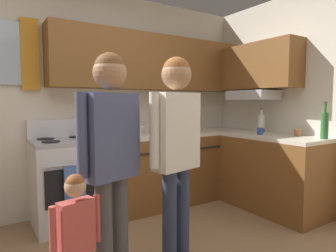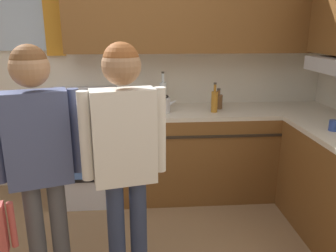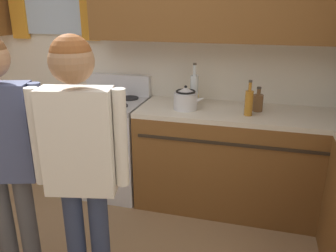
{
  "view_description": "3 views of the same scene",
  "coord_description": "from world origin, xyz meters",
  "px_view_note": "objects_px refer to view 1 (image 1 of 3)",
  "views": [
    {
      "loc": [
        -0.93,
        -1.58,
        1.28
      ],
      "look_at": [
        0.54,
        0.7,
        1.07
      ],
      "focal_mm": 31.33,
      "sensor_mm": 36.0,
      "label": 1
    },
    {
      "loc": [
        0.39,
        -1.68,
        1.68
      ],
      "look_at": [
        0.57,
        0.61,
        1.01
      ],
      "focal_mm": 35.94,
      "sensor_mm": 36.0,
      "label": 2
    },
    {
      "loc": [
        1.14,
        -1.26,
        1.73
      ],
      "look_at": [
        0.56,
        0.9,
        0.94
      ],
      "focal_mm": 36.61,
      "sensor_mm": 36.0,
      "label": 3
    }
  ],
  "objects_px": {
    "cup_terracotta": "(298,133)",
    "adult_holding_child": "(111,145)",
    "stove_oven": "(66,180)",
    "adult_in_plaid": "(176,139)",
    "small_child": "(76,232)",
    "stovetop_kettle": "(133,128)",
    "bottle_tall_clear": "(130,123)",
    "mug_cobalt_blue": "(260,131)",
    "bottle_squat_brown": "(171,126)",
    "mug_mustard_yellow": "(122,130)",
    "bottle_wine_green": "(325,125)",
    "bottle_oil_amber": "(172,125)",
    "bottle_milk_white": "(261,123)"
  },
  "relations": [
    {
      "from": "adult_in_plaid",
      "to": "small_child",
      "type": "bearing_deg",
      "value": -169.5
    },
    {
      "from": "bottle_tall_clear",
      "to": "mug_mustard_yellow",
      "type": "distance_m",
      "value": 0.15
    },
    {
      "from": "bottle_squat_brown",
      "to": "mug_cobalt_blue",
      "type": "bearing_deg",
      "value": -47.6
    },
    {
      "from": "bottle_tall_clear",
      "to": "stovetop_kettle",
      "type": "bearing_deg",
      "value": -102.66
    },
    {
      "from": "bottle_milk_white",
      "to": "mug_mustard_yellow",
      "type": "bearing_deg",
      "value": 151.21
    },
    {
      "from": "stove_oven",
      "to": "bottle_squat_brown",
      "type": "xyz_separation_m",
      "value": [
        1.34,
        0.03,
        0.51
      ]
    },
    {
      "from": "cup_terracotta",
      "to": "adult_holding_child",
      "type": "height_order",
      "value": "adult_holding_child"
    },
    {
      "from": "bottle_tall_clear",
      "to": "bottle_oil_amber",
      "type": "xyz_separation_m",
      "value": [
        0.48,
        -0.21,
        -0.03
      ]
    },
    {
      "from": "bottle_wine_green",
      "to": "mug_mustard_yellow",
      "type": "distance_m",
      "value": 2.28
    },
    {
      "from": "stove_oven",
      "to": "adult_in_plaid",
      "type": "bearing_deg",
      "value": -70.79
    },
    {
      "from": "stove_oven",
      "to": "stovetop_kettle",
      "type": "bearing_deg",
      "value": -5.43
    },
    {
      "from": "bottle_squat_brown",
      "to": "adult_in_plaid",
      "type": "height_order",
      "value": "adult_in_plaid"
    },
    {
      "from": "bottle_tall_clear",
      "to": "bottle_oil_amber",
      "type": "bearing_deg",
      "value": -23.32
    },
    {
      "from": "bottle_oil_amber",
      "to": "mug_cobalt_blue",
      "type": "relative_size",
      "value": 2.49
    },
    {
      "from": "bottle_squat_brown",
      "to": "small_child",
      "type": "height_order",
      "value": "bottle_squat_brown"
    },
    {
      "from": "cup_terracotta",
      "to": "bottle_squat_brown",
      "type": "bearing_deg",
      "value": 131.43
    },
    {
      "from": "stove_oven",
      "to": "cup_terracotta",
      "type": "bearing_deg",
      "value": -25.26
    },
    {
      "from": "adult_in_plaid",
      "to": "stovetop_kettle",
      "type": "bearing_deg",
      "value": 77.86
    },
    {
      "from": "bottle_wine_green",
      "to": "bottle_oil_amber",
      "type": "bearing_deg",
      "value": 128.53
    },
    {
      "from": "stovetop_kettle",
      "to": "small_child",
      "type": "height_order",
      "value": "stovetop_kettle"
    },
    {
      "from": "mug_cobalt_blue",
      "to": "cup_terracotta",
      "type": "bearing_deg",
      "value": -51.19
    },
    {
      "from": "bottle_squat_brown",
      "to": "bottle_tall_clear",
      "type": "relative_size",
      "value": 0.56
    },
    {
      "from": "stove_oven",
      "to": "bottle_wine_green",
      "type": "bearing_deg",
      "value": -31.58
    },
    {
      "from": "mug_cobalt_blue",
      "to": "mug_mustard_yellow",
      "type": "bearing_deg",
      "value": 143.8
    },
    {
      "from": "mug_mustard_yellow",
      "to": "small_child",
      "type": "distance_m",
      "value": 2.04
    },
    {
      "from": "bottle_wine_green",
      "to": "stovetop_kettle",
      "type": "xyz_separation_m",
      "value": [
        -1.57,
        1.36,
        -0.06
      ]
    },
    {
      "from": "bottle_tall_clear",
      "to": "mug_cobalt_blue",
      "type": "xyz_separation_m",
      "value": [
        1.3,
        -0.89,
        -0.1
      ]
    },
    {
      "from": "cup_terracotta",
      "to": "mug_cobalt_blue",
      "type": "bearing_deg",
      "value": 128.81
    },
    {
      "from": "mug_mustard_yellow",
      "to": "mug_cobalt_blue",
      "type": "distance_m",
      "value": 1.68
    },
    {
      "from": "bottle_wine_green",
      "to": "bottle_squat_brown",
      "type": "relative_size",
      "value": 1.92
    },
    {
      "from": "cup_terracotta",
      "to": "adult_holding_child",
      "type": "relative_size",
      "value": 0.07
    },
    {
      "from": "bottle_squat_brown",
      "to": "cup_terracotta",
      "type": "distance_m",
      "value": 1.52
    },
    {
      "from": "cup_terracotta",
      "to": "stovetop_kettle",
      "type": "distance_m",
      "value": 1.9
    },
    {
      "from": "bottle_squat_brown",
      "to": "mug_cobalt_blue",
      "type": "distance_m",
      "value": 1.11
    },
    {
      "from": "bottle_wine_green",
      "to": "bottle_milk_white",
      "type": "height_order",
      "value": "bottle_wine_green"
    },
    {
      "from": "bottle_squat_brown",
      "to": "small_child",
      "type": "relative_size",
      "value": 0.23
    },
    {
      "from": "adult_in_plaid",
      "to": "mug_cobalt_blue",
      "type": "bearing_deg",
      "value": 19.58
    },
    {
      "from": "cup_terracotta",
      "to": "mug_cobalt_blue",
      "type": "relative_size",
      "value": 0.95
    },
    {
      "from": "cup_terracotta",
      "to": "stovetop_kettle",
      "type": "height_order",
      "value": "stovetop_kettle"
    },
    {
      "from": "cup_terracotta",
      "to": "small_child",
      "type": "xyz_separation_m",
      "value": [
        -2.65,
        -0.4,
        -0.38
      ]
    },
    {
      "from": "adult_in_plaid",
      "to": "cup_terracotta",
      "type": "bearing_deg",
      "value": 7.7
    },
    {
      "from": "bottle_wine_green",
      "to": "cup_terracotta",
      "type": "distance_m",
      "value": 0.34
    },
    {
      "from": "bottle_wine_green",
      "to": "bottle_tall_clear",
      "type": "xyz_separation_m",
      "value": [
        -1.53,
        1.53,
        -0.01
      ]
    },
    {
      "from": "small_child",
      "to": "mug_mustard_yellow",
      "type": "bearing_deg",
      "value": 58.67
    },
    {
      "from": "stove_oven",
      "to": "adult_in_plaid",
      "type": "distance_m",
      "value": 1.54
    },
    {
      "from": "bottle_oil_amber",
      "to": "mug_cobalt_blue",
      "type": "distance_m",
      "value": 1.06
    },
    {
      "from": "bottle_milk_white",
      "to": "bottle_oil_amber",
      "type": "bearing_deg",
      "value": 151.98
    },
    {
      "from": "stovetop_kettle",
      "to": "adult_in_plaid",
      "type": "xyz_separation_m",
      "value": [
        -0.28,
        -1.29,
        0.02
      ]
    },
    {
      "from": "adult_in_plaid",
      "to": "bottle_tall_clear",
      "type": "bearing_deg",
      "value": 77.8
    },
    {
      "from": "small_child",
      "to": "stovetop_kettle",
      "type": "bearing_deg",
      "value": 53.65
    }
  ]
}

